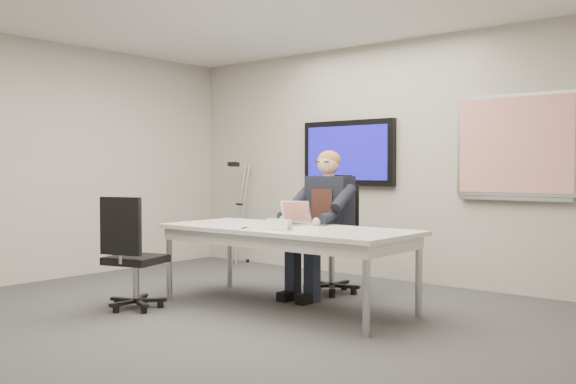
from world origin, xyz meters
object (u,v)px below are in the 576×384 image
Objects in this scene: seated_person at (319,238)px; laptop at (290,219)px; office_chair_near at (133,275)px; conference_table at (286,236)px; office_chair_far at (333,259)px.

seated_person reaches higher than laptop.
seated_person is at bearing -137.17° from office_chair_near.
conference_table is 1.46m from office_chair_near.
office_chair_far reaches higher than office_chair_near.
office_chair_near reaches higher than laptop.
seated_person is 0.46m from laptop.
laptop is (-0.04, -0.40, 0.21)m from seated_person.
conference_table is 7.05× the size of laptop.
seated_person reaches higher than conference_table.
office_chair_near is (-1.03, -0.97, -0.34)m from conference_table.
office_chair_near is (-0.92, -1.87, -0.03)m from office_chair_far.
conference_table is 1.66× the size of seated_person.
office_chair_near is at bearing -133.47° from laptop.
laptop is at bearing -101.75° from seated_person.
conference_table is 2.17× the size of office_chair_far.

